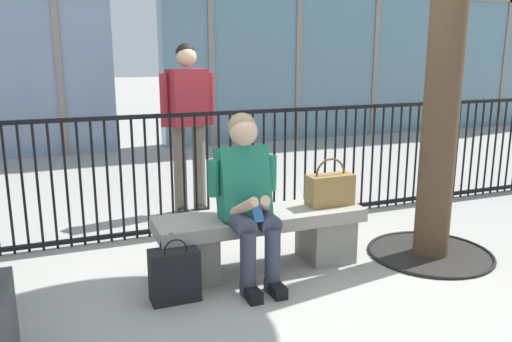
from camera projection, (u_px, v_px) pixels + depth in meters
ground_plane at (261, 268)px, 4.02m from camera, size 60.00×60.00×0.00m
stone_bench at (261, 235)px, 3.96m from camera, size 1.60×0.44×0.45m
seated_person_with_phone at (247, 193)px, 3.70m from camera, size 0.52×0.66×1.21m
handbag_on_bench at (330, 189)px, 4.09m from camera, size 0.37×0.16×0.38m
shopping_bag at (174, 275)px, 3.47m from camera, size 0.32×0.18×0.45m
bystander_at_railing at (188, 116)px, 5.23m from camera, size 0.55×0.30×1.71m
plaza_railing at (219, 170)px, 4.82m from camera, size 8.69×0.04×1.11m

